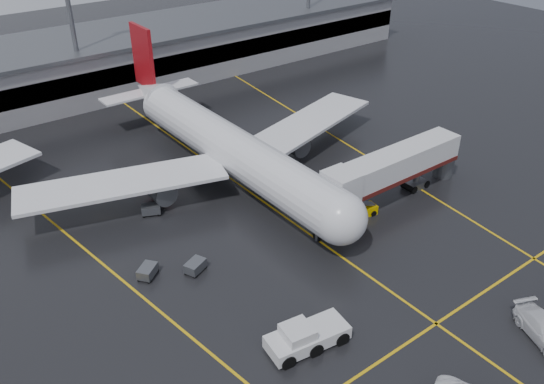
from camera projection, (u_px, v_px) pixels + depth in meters
ground at (275, 210)px, 62.18m from camera, size 220.00×220.00×0.00m
apron_line_centre at (275, 210)px, 62.17m from camera, size 0.25×90.00×0.02m
apron_line_stop at (436, 324)px, 47.13m from camera, size 60.00×0.25×0.02m
apron_line_left at (64, 232)px, 58.63m from camera, size 9.99×69.35×0.02m
apron_line_right at (335, 137)px, 78.36m from camera, size 7.57×69.64×0.02m
terminal at (98, 62)px, 92.75m from camera, size 122.00×19.00×8.60m
light_mast_mid at (69, 10)px, 80.90m from camera, size 3.00×1.20×25.45m
main_airliner at (226, 145)px, 66.66m from camera, size 48.80×45.60×14.10m
jet_bridge at (394, 168)px, 62.23m from camera, size 19.90×3.40×6.05m
pushback_tractor at (305, 337)px, 44.54m from camera, size 6.98×3.71×2.38m
belt_loader at (361, 211)px, 61.03m from camera, size 3.61×2.08×2.16m
baggage_cart_a at (195, 266)px, 52.75m from camera, size 2.35×2.00×1.12m
baggage_cart_b at (148, 271)px, 52.10m from camera, size 2.38×2.25×1.12m
baggage_cart_c at (151, 209)px, 61.20m from camera, size 2.36×2.02×1.12m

